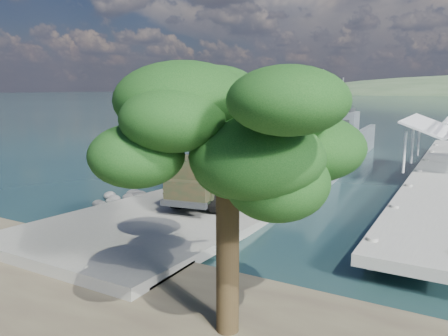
# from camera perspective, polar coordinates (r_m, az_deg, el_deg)

# --- Properties ---
(ground) EXTENTS (1400.00, 1400.00, 0.00)m
(ground) POSITION_cam_1_polar(r_m,az_deg,el_deg) (26.31, -5.76, -6.53)
(ground) COLOR #173338
(ground) RESTS_ON ground
(boat_ramp) EXTENTS (10.00, 18.00, 0.50)m
(boat_ramp) POSITION_cam_1_polar(r_m,az_deg,el_deg) (25.47, -7.08, -6.54)
(boat_ramp) COLOR gray
(boat_ramp) RESTS_ON ground
(shoreline_rocks) EXTENTS (3.20, 5.60, 0.90)m
(shoreline_rocks) POSITION_cam_1_polar(r_m,az_deg,el_deg) (30.54, -14.80, -4.44)
(shoreline_rocks) COLOR #51514F
(shoreline_rocks) RESTS_ON ground
(pier) EXTENTS (6.40, 44.00, 6.10)m
(pier) POSITION_cam_1_polar(r_m,az_deg,el_deg) (39.78, 26.78, 0.54)
(pier) COLOR #A09F96
(pier) RESTS_ON ground
(landing_craft) EXTENTS (11.07, 36.60, 10.74)m
(landing_craft) POSITION_cam_1_polar(r_m,az_deg,el_deg) (46.08, 10.91, 1.77)
(landing_craft) COLOR #50585E
(landing_craft) RESTS_ON ground
(military_truck) EXTENTS (4.26, 9.46, 4.24)m
(military_truck) POSITION_cam_1_polar(r_m,az_deg,el_deg) (28.44, -1.08, 0.21)
(military_truck) COLOR black
(military_truck) RESTS_ON boat_ramp
(soldier) EXTENTS (0.79, 0.71, 1.82)m
(soldier) POSITION_cam_1_polar(r_m,az_deg,el_deg) (26.03, -7.31, -3.53)
(soldier) COLOR #1D301A
(soldier) RESTS_ON boat_ramp
(overhang_tree) EXTENTS (8.65, 7.97, 7.86)m
(overhang_tree) POSITION_cam_1_polar(r_m,az_deg,el_deg) (12.94, -0.64, 4.48)
(overhang_tree) COLOR #392B17
(overhang_tree) RESTS_ON ground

